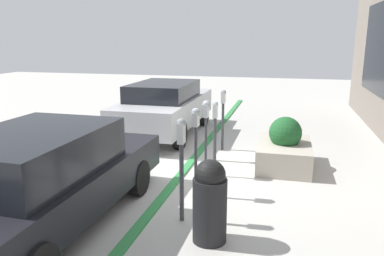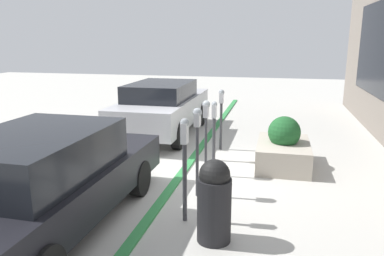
% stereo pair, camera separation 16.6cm
% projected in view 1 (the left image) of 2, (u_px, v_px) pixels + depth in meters
% --- Properties ---
extents(ground_plane, '(40.00, 40.00, 0.00)m').
position_uv_depth(ground_plane, '(186.00, 174.00, 7.55)').
color(ground_plane, beige).
extents(curb_strip, '(19.00, 0.16, 0.04)m').
position_uv_depth(curb_strip, '(182.00, 173.00, 7.56)').
color(curb_strip, '#338C47').
rests_on(curb_strip, ground_plane).
extents(parking_meter_nearest, '(0.15, 0.13, 1.56)m').
position_uv_depth(parking_meter_nearest, '(181.00, 155.00, 5.39)').
color(parking_meter_nearest, '#38383D').
rests_on(parking_meter_nearest, ground_plane).
extents(parking_meter_second, '(0.18, 0.15, 1.55)m').
position_uv_depth(parking_meter_second, '(196.00, 131.00, 6.24)').
color(parking_meter_second, '#38383D').
rests_on(parking_meter_second, ground_plane).
extents(parking_meter_middle, '(0.18, 0.15, 1.51)m').
position_uv_depth(parking_meter_middle, '(206.00, 120.00, 7.21)').
color(parking_meter_middle, '#38383D').
rests_on(parking_meter_middle, ground_plane).
extents(parking_meter_fourth, '(0.15, 0.13, 1.34)m').
position_uv_depth(parking_meter_fourth, '(215.00, 123.00, 8.18)').
color(parking_meter_fourth, '#38383D').
rests_on(parking_meter_fourth, ground_plane).
extents(parking_meter_farthest, '(0.16, 0.14, 1.48)m').
position_uv_depth(parking_meter_farthest, '(223.00, 109.00, 8.98)').
color(parking_meter_farthest, '#38383D').
rests_on(parking_meter_farthest, ground_plane).
extents(planter_box, '(1.67, 1.08, 1.08)m').
position_uv_depth(planter_box, '(284.00, 149.00, 7.90)').
color(planter_box, '#B2A899').
rests_on(planter_box, ground_plane).
extents(parked_car_front, '(4.53, 1.91, 1.46)m').
position_uv_depth(parked_car_front, '(41.00, 178.00, 5.22)').
color(parked_car_front, black).
rests_on(parked_car_front, ground_plane).
extents(parked_car_middle, '(4.43, 1.80, 1.49)m').
position_uv_depth(parked_car_middle, '(165.00, 107.00, 10.54)').
color(parked_car_middle, '#B7B7BC').
rests_on(parked_car_middle, ground_plane).
extents(trash_bin, '(0.46, 0.46, 1.14)m').
position_uv_depth(trash_bin, '(210.00, 201.00, 4.92)').
color(trash_bin, black).
rests_on(trash_bin, ground_plane).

